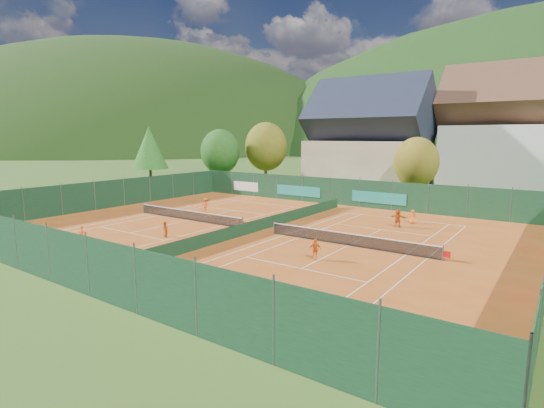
{
  "coord_description": "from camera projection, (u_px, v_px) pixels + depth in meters",
  "views": [
    {
      "loc": [
        20.37,
        -26.96,
        7.7
      ],
      "look_at": [
        0.0,
        2.0,
        2.0
      ],
      "focal_mm": 28.0,
      "sensor_mm": 36.0,
      "label": 1
    }
  ],
  "objects": [
    {
      "name": "ground",
      "position": [
        258.0,
        232.0,
        34.57
      ],
      "size": [
        600.0,
        600.0,
        0.0
      ],
      "primitive_type": "plane",
      "color": "#325219",
      "rests_on": "ground"
    },
    {
      "name": "clay_pad",
      "position": [
        258.0,
        231.0,
        34.56
      ],
      "size": [
        40.0,
        32.0,
        0.01
      ],
      "primitive_type": "cube",
      "color": "#AB4E19",
      "rests_on": "ground"
    },
    {
      "name": "court_markings_left",
      "position": [
        189.0,
        220.0,
        39.11
      ],
      "size": [
        11.03,
        23.83,
        0.0
      ],
      "color": "white",
      "rests_on": "ground"
    },
    {
      "name": "court_markings_right",
      "position": [
        348.0,
        246.0,
        30.02
      ],
      "size": [
        11.03,
        23.83,
        0.0
      ],
      "color": "white",
      "rests_on": "ground"
    },
    {
      "name": "tennis_net_left",
      "position": [
        190.0,
        215.0,
        38.94
      ],
      "size": [
        13.3,
        0.1,
        1.02
      ],
      "color": "#59595B",
      "rests_on": "ground"
    },
    {
      "name": "tennis_net_right",
      "position": [
        350.0,
        239.0,
        29.85
      ],
      "size": [
        13.3,
        0.1,
        1.02
      ],
      "color": "#59595B",
      "rests_on": "ground"
    },
    {
      "name": "court_divider",
      "position": [
        258.0,
        225.0,
        34.48
      ],
      "size": [
        0.03,
        28.8,
        1.0
      ],
      "color": "#13361E",
      "rests_on": "ground"
    },
    {
      "name": "fence_north",
      "position": [
        340.0,
        192.0,
        47.51
      ],
      "size": [
        40.0,
        0.1,
        3.0
      ],
      "color": "#143821",
      "rests_on": "ground"
    },
    {
      "name": "fence_south",
      "position": [
        67.0,
        260.0,
        21.41
      ],
      "size": [
        40.0,
        0.04,
        3.0
      ],
      "color": "#13351F",
      "rests_on": "ground"
    },
    {
      "name": "fence_west",
      "position": [
        110.0,
        194.0,
        45.69
      ],
      "size": [
        0.04,
        32.0,
        3.0
      ],
      "color": "#12341E",
      "rests_on": "ground"
    },
    {
      "name": "chalet",
      "position": [
        369.0,
        144.0,
        59.44
      ],
      "size": [
        16.2,
        12.0,
        16.0
      ],
      "color": "beige",
      "rests_on": "ground"
    },
    {
      "name": "hotel_block_a",
      "position": [
        531.0,
        138.0,
        53.38
      ],
      "size": [
        21.6,
        11.0,
        17.25
      ],
      "color": "silver",
      "rests_on": "ground"
    },
    {
      "name": "tree_west_front",
      "position": [
        220.0,
        152.0,
        62.35
      ],
      "size": [
        5.72,
        5.72,
        8.69
      ],
      "color": "#412517",
      "rests_on": "ground"
    },
    {
      "name": "tree_west_mid",
      "position": [
        266.0,
        147.0,
        64.82
      ],
      "size": [
        6.44,
        6.44,
        9.78
      ],
      "color": "#473119",
      "rests_on": "ground"
    },
    {
      "name": "tree_west_back",
      "position": [
        265.0,
        141.0,
        74.58
      ],
      "size": [
        5.6,
        5.6,
        10.0
      ],
      "color": "#4E361B",
      "rests_on": "ground"
    },
    {
      "name": "tree_center",
      "position": [
        416.0,
        162.0,
        48.17
      ],
      "size": [
        5.01,
        5.01,
        7.6
      ],
      "color": "#443118",
      "rests_on": "ground"
    },
    {
      "name": "tree_west_side",
      "position": [
        149.0,
        148.0,
        59.2
      ],
      "size": [
        5.04,
        5.04,
        9.0
      ],
      "color": "#4D331B",
      "rests_on": "ground"
    },
    {
      "name": "ball_hopper",
      "position": [
        329.0,
        316.0,
        16.99
      ],
      "size": [
        0.34,
        0.34,
        0.8
      ],
      "color": "slate",
      "rests_on": "ground"
    },
    {
      "name": "loose_ball_0",
      "position": [
        124.0,
        233.0,
        34.0
      ],
      "size": [
        0.07,
        0.07,
        0.07
      ],
      "primitive_type": "sphere",
      "color": "#CCD833",
      "rests_on": "ground"
    },
    {
      "name": "loose_ball_1",
      "position": [
        257.0,
        265.0,
        25.35
      ],
      "size": [
        0.07,
        0.07,
        0.07
      ],
      "primitive_type": "sphere",
      "color": "#CCD833",
      "rests_on": "ground"
    },
    {
      "name": "loose_ball_2",
      "position": [
        339.0,
        227.0,
        35.95
      ],
      "size": [
        0.07,
        0.07,
        0.07
      ],
      "primitive_type": "sphere",
      "color": "#CCD833",
      "rests_on": "ground"
    },
    {
      "name": "player_left_near",
      "position": [
        82.0,
        234.0,
        30.87
      ],
      "size": [
        0.49,
        0.35,
        1.24
      ],
      "primitive_type": "imported",
      "rotation": [
        0.0,
        0.0,
        0.13
      ],
      "color": "#F95616",
      "rests_on": "ground"
    },
    {
      "name": "player_left_mid",
      "position": [
        165.0,
        230.0,
        32.41
      ],
      "size": [
        0.75,
        0.7,
        1.23
      ],
      "primitive_type": "imported",
      "rotation": [
        0.0,
        0.0,
        -0.51
      ],
      "color": "#D85513",
      "rests_on": "ground"
    },
    {
      "name": "player_left_far",
      "position": [
        206.0,
        205.0,
        42.98
      ],
      "size": [
        1.06,
        0.72,
        1.52
      ],
      "primitive_type": "imported",
      "rotation": [
        0.0,
        0.0,
        3.3
      ],
      "color": "orange",
      "rests_on": "ground"
    },
    {
      "name": "player_right_near",
      "position": [
        315.0,
        249.0,
        26.5
      ],
      "size": [
        0.8,
        0.81,
        1.37
      ],
      "primitive_type": "imported",
      "rotation": [
        0.0,
        0.0,
        0.79
      ],
      "color": "orange",
      "rests_on": "ground"
    },
    {
      "name": "player_right_far_a",
      "position": [
        413.0,
        217.0,
        37.57
      ],
      "size": [
        0.63,
        0.43,
        1.25
      ],
      "primitive_type": "imported",
      "rotation": [
        0.0,
        0.0,
        3.19
      ],
      "color": "orange",
      "rests_on": "ground"
    },
    {
      "name": "player_right_far_b",
      "position": [
        398.0,
        218.0,
        36.05
      ],
      "size": [
        1.47,
        0.5,
        1.57
      ],
      "primitive_type": "imported",
      "rotation": [
        0.0,
        0.0,
        3.17
      ],
      "color": "#D24E12",
      "rests_on": "ground"
    }
  ]
}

